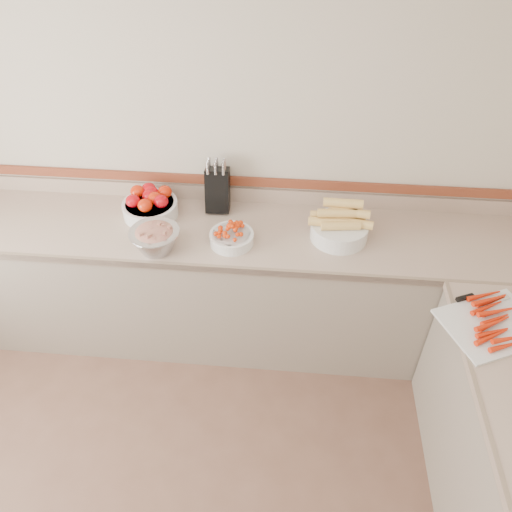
# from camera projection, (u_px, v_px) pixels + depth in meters

# --- Properties ---
(back_wall) EXTENTS (4.00, 0.00, 4.00)m
(back_wall) POSITION_uv_depth(u_px,v_px,m) (207.00, 142.00, 2.94)
(back_wall) COLOR beige
(back_wall) RESTS_ON ground_plane
(counter_back) EXTENTS (4.00, 0.65, 1.08)m
(counter_back) POSITION_uv_depth(u_px,v_px,m) (207.00, 283.00, 3.26)
(counter_back) COLOR tan
(counter_back) RESTS_ON ground_plane
(knife_block) EXTENTS (0.15, 0.18, 0.35)m
(knife_block) POSITION_uv_depth(u_px,v_px,m) (218.00, 189.00, 3.03)
(knife_block) COLOR black
(knife_block) RESTS_ON counter_back
(tomato_bowl) EXTENTS (0.34, 0.34, 0.16)m
(tomato_bowl) POSITION_uv_depth(u_px,v_px,m) (150.00, 204.00, 3.03)
(tomato_bowl) COLOR white
(tomato_bowl) RESTS_ON counter_back
(cherry_tomato_bowl) EXTENTS (0.25, 0.25, 0.14)m
(cherry_tomato_bowl) POSITION_uv_depth(u_px,v_px,m) (232.00, 236.00, 2.84)
(cherry_tomato_bowl) COLOR white
(cherry_tomato_bowl) RESTS_ON counter_back
(corn_bowl) EXTENTS (0.37, 0.33, 0.25)m
(corn_bowl) POSITION_uv_depth(u_px,v_px,m) (340.00, 226.00, 2.86)
(corn_bowl) COLOR white
(corn_bowl) RESTS_ON counter_back
(rhubarb_bowl) EXTENTS (0.28, 0.28, 0.16)m
(rhubarb_bowl) POSITION_uv_depth(u_px,v_px,m) (155.00, 238.00, 2.77)
(rhubarb_bowl) COLOR #B2B2BA
(rhubarb_bowl) RESTS_ON counter_back
(cutting_board) EXTENTS (0.56, 0.51, 0.07)m
(cutting_board) POSITION_uv_depth(u_px,v_px,m) (492.00, 322.00, 2.39)
(cutting_board) COLOR silver
(cutting_board) RESTS_ON counter_right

